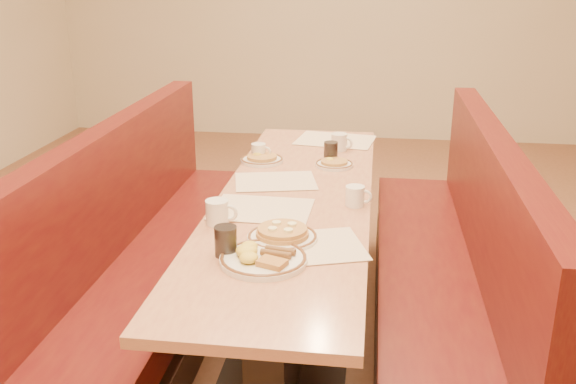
# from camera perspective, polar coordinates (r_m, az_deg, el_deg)

# --- Properties ---
(ground) EXTENTS (8.00, 8.00, 0.00)m
(ground) POSITION_cam_1_polar(r_m,az_deg,el_deg) (3.30, 0.55, -12.71)
(ground) COLOR #9E6647
(ground) RESTS_ON ground
(diner_table) EXTENTS (0.70, 2.50, 0.75)m
(diner_table) POSITION_cam_1_polar(r_m,az_deg,el_deg) (3.11, 0.57, -6.88)
(diner_table) COLOR black
(diner_table) RESTS_ON ground
(booth_left) EXTENTS (0.55, 2.50, 1.05)m
(booth_left) POSITION_cam_1_polar(r_m,az_deg,el_deg) (3.28, -12.29, -6.15)
(booth_left) COLOR #4C3326
(booth_left) RESTS_ON ground
(booth_right) EXTENTS (0.55, 2.50, 1.05)m
(booth_right) POSITION_cam_1_polar(r_m,az_deg,el_deg) (3.12, 14.14, -7.71)
(booth_right) COLOR #4C3326
(booth_right) RESTS_ON ground
(placemat_near_left) EXTENTS (0.44, 0.33, 0.00)m
(placemat_near_left) POSITION_cam_1_polar(r_m,az_deg,el_deg) (2.80, -2.35, -1.53)
(placemat_near_left) COLOR #FAE5C4
(placemat_near_left) RESTS_ON diner_table
(placemat_near_right) EXTENTS (0.50, 0.43, 0.00)m
(placemat_near_right) POSITION_cam_1_polar(r_m,az_deg,el_deg) (2.43, 1.73, -4.89)
(placemat_near_right) COLOR #FAE5C4
(placemat_near_right) RESTS_ON diner_table
(placemat_far_left) EXTENTS (0.45, 0.37, 0.00)m
(placemat_far_left) POSITION_cam_1_polar(r_m,az_deg,el_deg) (3.16, -1.13, 0.97)
(placemat_far_left) COLOR #FAE5C4
(placemat_far_left) RESTS_ON diner_table
(placemat_far_right) EXTENTS (0.50, 0.40, 0.00)m
(placemat_far_right) POSITION_cam_1_polar(r_m,az_deg,el_deg) (3.92, 4.23, 4.63)
(placemat_far_right) COLOR #FAE5C4
(placemat_far_right) RESTS_ON diner_table
(pancake_plate) EXTENTS (0.27, 0.27, 0.06)m
(pancake_plate) POSITION_cam_1_polar(r_m,az_deg,el_deg) (2.49, -0.51, -3.83)
(pancake_plate) COLOR white
(pancake_plate) RESTS_ON diner_table
(eggs_plate) EXTENTS (0.32, 0.32, 0.06)m
(eggs_plate) POSITION_cam_1_polar(r_m,az_deg,el_deg) (2.31, -2.32, -5.85)
(eggs_plate) COLOR white
(eggs_plate) RESTS_ON diner_table
(extra_plate_mid) EXTENTS (0.20, 0.20, 0.04)m
(extra_plate_mid) POSITION_cam_1_polar(r_m,az_deg,el_deg) (3.42, 4.12, 2.54)
(extra_plate_mid) COLOR white
(extra_plate_mid) RESTS_ON diner_table
(extra_plate_far) EXTENTS (0.23, 0.23, 0.05)m
(extra_plate_far) POSITION_cam_1_polar(r_m,az_deg,el_deg) (3.48, -2.34, 2.95)
(extra_plate_far) COLOR white
(extra_plate_far) RESTS_ON diner_table
(coffee_mug_a) EXTENTS (0.12, 0.08, 0.09)m
(coffee_mug_a) POSITION_cam_1_polar(r_m,az_deg,el_deg) (2.85, 6.04, -0.33)
(coffee_mug_a) COLOR white
(coffee_mug_a) RESTS_ON diner_table
(coffee_mug_b) EXTENTS (0.13, 0.09, 0.10)m
(coffee_mug_b) POSITION_cam_1_polar(r_m,az_deg,el_deg) (2.65, -6.23, -1.76)
(coffee_mug_b) COLOR white
(coffee_mug_b) RESTS_ON diner_table
(coffee_mug_c) EXTENTS (0.13, 0.09, 0.10)m
(coffee_mug_c) POSITION_cam_1_polar(r_m,az_deg,el_deg) (3.70, 4.63, 4.47)
(coffee_mug_c) COLOR white
(coffee_mug_c) RESTS_ON diner_table
(coffee_mug_d) EXTENTS (0.11, 0.08, 0.09)m
(coffee_mug_d) POSITION_cam_1_polar(r_m,az_deg,el_deg) (3.53, -2.59, 3.66)
(coffee_mug_d) COLOR white
(coffee_mug_d) RESTS_ON diner_table
(soda_tumbler_near) EXTENTS (0.08, 0.08, 0.11)m
(soda_tumbler_near) POSITION_cam_1_polar(r_m,az_deg,el_deg) (2.36, -5.56, -4.37)
(soda_tumbler_near) COLOR black
(soda_tumbler_near) RESTS_ON diner_table
(soda_tumbler_mid) EXTENTS (0.08, 0.08, 0.11)m
(soda_tumbler_mid) POSITION_cam_1_polar(r_m,az_deg,el_deg) (3.50, 3.82, 3.62)
(soda_tumbler_mid) COLOR black
(soda_tumbler_mid) RESTS_ON diner_table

